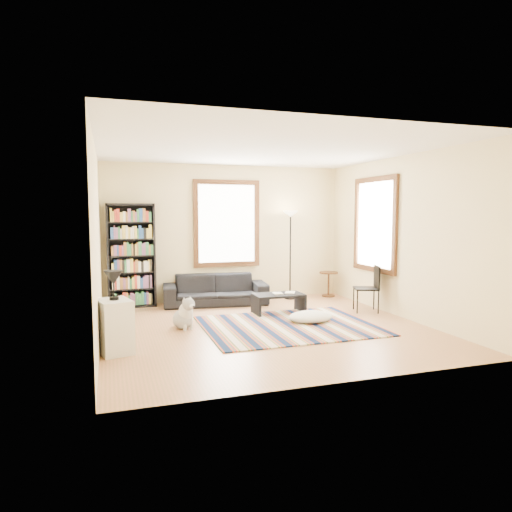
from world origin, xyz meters
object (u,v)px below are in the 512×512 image
object	(u,v)px
sofa	(215,290)
white_cabinet	(115,326)
bookshelf	(131,256)
side_table	(329,284)
coffee_table	(278,304)
floor_cushion	(310,317)
folding_chair	(366,289)
floor_lamp	(290,255)
dog	(183,313)

from	to	relation	value
sofa	white_cabinet	distance (m)	3.33
bookshelf	side_table	xyz separation A→B (m)	(4.14, -0.17, -0.73)
coffee_table	floor_cushion	size ratio (longest dim) A/B	1.20
bookshelf	folding_chair	xyz separation A→B (m)	(4.09, -1.78, -0.57)
bookshelf	white_cabinet	size ratio (longest dim) A/B	2.86
floor_lamp	sofa	bearing A→B (deg)	-176.52
coffee_table	dog	xyz separation A→B (m)	(-1.82, -0.55, 0.07)
white_cabinet	dog	bearing A→B (deg)	28.98
floor_lamp	white_cabinet	distance (m)	4.59
floor_cushion	folding_chair	world-z (taller)	folding_chair
bookshelf	folding_chair	distance (m)	4.49
sofa	white_cabinet	xyz separation A→B (m)	(-1.95, -2.69, 0.05)
folding_chair	floor_lamp	bearing A→B (deg)	137.53
bookshelf	coffee_table	xyz separation A→B (m)	(2.49, -1.43, -0.82)
bookshelf	side_table	world-z (taller)	bookshelf
bookshelf	coffee_table	bearing A→B (deg)	-29.87
white_cabinet	floor_lamp	bearing A→B (deg)	23.24
bookshelf	dog	size ratio (longest dim) A/B	3.95
coffee_table	dog	world-z (taller)	dog
bookshelf	folding_chair	bearing A→B (deg)	-23.49
sofa	dog	world-z (taller)	sofa
side_table	folding_chair	size ratio (longest dim) A/B	0.63
floor_lamp	folding_chair	world-z (taller)	floor_lamp
floor_lamp	white_cabinet	size ratio (longest dim) A/B	2.66
floor_cushion	white_cabinet	xyz separation A→B (m)	(-3.13, -0.74, 0.26)
sofa	dog	distance (m)	1.94
bookshelf	floor_lamp	world-z (taller)	bookshelf
bookshelf	folding_chair	world-z (taller)	bookshelf
bookshelf	coffee_table	distance (m)	2.99
floor_cushion	side_table	bearing A→B (deg)	56.17
coffee_table	floor_cushion	xyz separation A→B (m)	(0.27, -0.79, -0.09)
sofa	side_table	distance (m)	2.55
floor_cushion	coffee_table	bearing A→B (deg)	108.83
sofa	bookshelf	xyz separation A→B (m)	(-1.59, 0.27, 0.70)
bookshelf	dog	bearing A→B (deg)	-71.27
side_table	folding_chair	xyz separation A→B (m)	(-0.05, -1.60, 0.16)
side_table	folding_chair	bearing A→B (deg)	-91.79
folding_chair	white_cabinet	distance (m)	4.61
sofa	dog	xyz separation A→B (m)	(-0.92, -1.71, -0.04)
sofa	white_cabinet	size ratio (longest dim) A/B	2.91
bookshelf	folding_chair	size ratio (longest dim) A/B	2.33
floor_lamp	dog	bearing A→B (deg)	-144.76
folding_chair	white_cabinet	size ratio (longest dim) A/B	1.23
sofa	folding_chair	world-z (taller)	folding_chair
side_table	dog	distance (m)	3.91
sofa	floor_lamp	size ratio (longest dim) A/B	1.10
sofa	white_cabinet	world-z (taller)	white_cabinet
floor_lamp	white_cabinet	bearing A→B (deg)	-142.16
floor_lamp	folding_chair	distance (m)	1.89
bookshelf	coffee_table	size ratio (longest dim) A/B	2.22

